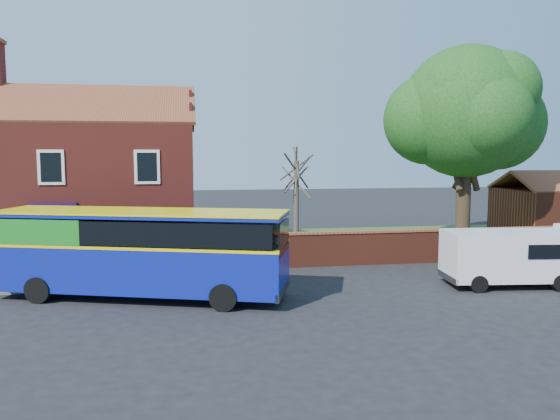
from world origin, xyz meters
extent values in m
plane|color=black|center=(0.00, 0.00, 0.00)|extent=(120.00, 120.00, 0.00)
cube|color=gray|center=(-7.00, 5.75, 0.06)|extent=(18.00, 3.50, 0.12)
cube|color=slate|center=(-7.00, 4.00, 0.07)|extent=(18.00, 0.15, 0.14)
cube|color=#426B28|center=(13.00, 13.00, 0.02)|extent=(26.00, 12.00, 0.04)
cube|color=maroon|center=(-7.00, 11.50, 3.25)|extent=(12.00, 8.00, 6.50)
cube|color=brown|center=(-7.00, 9.50, 7.50)|extent=(12.30, 4.08, 2.16)
cube|color=brown|center=(-7.00, 13.50, 7.50)|extent=(12.30, 4.08, 2.16)
cube|color=black|center=(-7.00, 7.47, 4.60)|extent=(1.10, 0.06, 1.50)
cube|color=#4C0F19|center=(-7.00, 7.45, 1.10)|extent=(0.95, 0.04, 2.10)
cube|color=silver|center=(-7.00, 7.47, 1.15)|extent=(1.20, 0.06, 2.30)
cube|color=#250C36|center=(-7.00, 7.44, 2.80)|extent=(2.00, 0.06, 0.60)
cube|color=maroon|center=(13.00, 7.00, 0.75)|extent=(22.00, 0.30, 1.50)
cube|color=brown|center=(13.00, 7.00, 1.55)|extent=(22.00, 0.38, 0.10)
cube|color=brown|center=(22.00, 14.25, 3.55)|extent=(8.20, 2.56, 1.24)
cube|color=#0D1C97|center=(-2.91, 2.69, 1.19)|extent=(10.65, 5.65, 1.65)
cube|color=yellow|center=(-2.91, 2.69, 2.01)|extent=(10.67, 5.68, 0.10)
cube|color=black|center=(-2.91, 2.69, 2.50)|extent=(10.26, 5.54, 0.82)
cube|color=#1C8220|center=(-6.16, 3.74, 2.50)|extent=(4.16, 3.58, 0.88)
cube|color=#0D1C97|center=(-2.91, 2.69, 3.06)|extent=(10.65, 5.65, 0.14)
cube|color=yellow|center=(-2.91, 2.69, 3.14)|extent=(10.70, 5.70, 0.06)
cylinder|color=black|center=(-6.44, 2.56, 0.47)|extent=(0.97, 0.55, 0.93)
cylinder|color=black|center=(-5.69, 4.87, 0.47)|extent=(0.97, 0.55, 0.93)
cylinder|color=black|center=(-0.14, 0.52, 0.47)|extent=(0.97, 0.55, 0.93)
cylinder|color=black|center=(0.61, 2.83, 0.47)|extent=(0.97, 0.55, 0.93)
cube|color=white|center=(11.13, 2.11, 1.24)|extent=(5.13, 2.50, 1.88)
cylinder|color=black|center=(9.46, 1.36, 0.33)|extent=(0.67, 0.29, 0.65)
cylinder|color=black|center=(9.66, 3.21, 0.33)|extent=(0.67, 0.29, 0.65)
cylinder|color=black|center=(12.81, 2.86, 0.33)|extent=(0.67, 0.29, 0.65)
cylinder|color=black|center=(13.72, 10.74, 2.28)|extent=(0.79, 0.79, 4.55)
sphere|color=#336E22|center=(13.72, 10.74, 7.43)|extent=(7.13, 7.13, 7.13)
sphere|color=#336E22|center=(15.80, 11.14, 6.83)|extent=(5.15, 5.15, 5.15)
sphere|color=#336E22|center=(11.84, 11.33, 7.03)|extent=(4.95, 4.95, 4.95)
cylinder|color=#4C4238|center=(4.23, 10.27, 2.40)|extent=(0.27, 0.27, 4.81)
cylinder|color=#4C4238|center=(4.23, 10.27, 4.12)|extent=(0.28, 2.35, 1.89)
cylinder|color=#4C4238|center=(4.23, 10.27, 3.95)|extent=(1.22, 1.73, 1.73)
cylinder|color=#4C4238|center=(4.23, 10.27, 4.29)|extent=(1.97, 0.90, 1.92)
camera|label=1|loc=(-1.18, -17.15, 5.22)|focal=35.00mm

